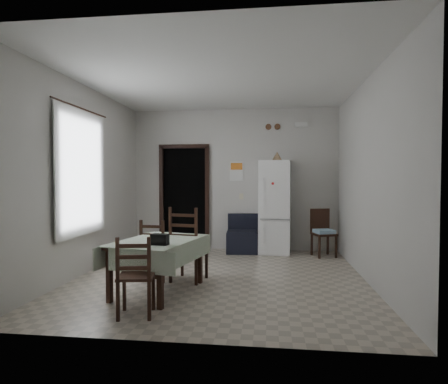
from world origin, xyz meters
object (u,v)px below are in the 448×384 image
corner_chair (324,233)px  dining_chair_far_right (189,243)px  dining_chair_near_head (136,275)px  fridge (275,207)px  dining_table (158,266)px  dining_chair_far_left (156,249)px  navy_seat (242,233)px

corner_chair → dining_chair_far_right: (-2.17, -1.93, 0.09)m
corner_chair → dining_chair_near_head: size_ratio=1.03×
fridge → dining_table: size_ratio=1.39×
fridge → dining_table: fridge is taller
dining_table → dining_chair_far_left: (-0.21, 0.58, 0.10)m
dining_chair_near_head → navy_seat: bearing=-114.0°
dining_chair_far_left → corner_chair: bearing=-140.9°
dining_chair_far_left → dining_table: bearing=112.9°
dining_chair_near_head → dining_chair_far_right: bearing=-110.6°
dining_chair_far_right → dining_chair_near_head: 1.45m
navy_seat → dining_table: (-0.88, -2.75, -0.04)m
dining_chair_far_right → dining_chair_near_head: dining_chair_far_right is taller
fridge → dining_chair_near_head: 3.92m
fridge → dining_chair_far_left: fridge is taller
fridge → dining_table: (-1.53, -2.75, -0.57)m
fridge → navy_seat: 0.84m
dining_chair_far_left → dining_chair_near_head: 1.43m
corner_chair → dining_table: corner_chair is taller
corner_chair → dining_chair_far_right: size_ratio=0.84×
dining_table → dining_chair_far_left: size_ratio=1.48×
corner_chair → dining_chair_far_right: bearing=-156.4°
dining_table → dining_chair_near_head: bearing=-76.9°
navy_seat → dining_chair_near_head: dining_chair_near_head is taller
fridge → navy_seat: (-0.64, 0.00, -0.53)m
dining_table → dining_chair_far_right: (0.27, 0.59, 0.19)m
dining_table → dining_chair_far_right: dining_chair_far_right is taller
navy_seat → dining_chair_near_head: (-0.88, -3.58, 0.06)m
dining_table → dining_chair_far_right: 0.68m
fridge → corner_chair: (0.91, -0.22, -0.46)m
dining_chair_far_right → dining_chair_near_head: size_ratio=1.23×
fridge → navy_seat: fridge is taller
corner_chair → dining_chair_far_left: corner_chair is taller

